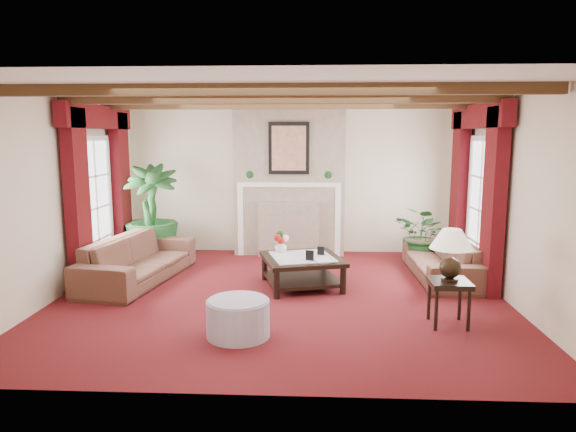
# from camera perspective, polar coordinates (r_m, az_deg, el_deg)

# --- Properties ---
(floor) EXTENTS (6.00, 6.00, 0.00)m
(floor) POSITION_cam_1_polar(r_m,az_deg,el_deg) (7.13, -0.78, -8.80)
(floor) COLOR #460C12
(floor) RESTS_ON ground
(ceiling) EXTENTS (6.00, 6.00, 0.00)m
(ceiling) POSITION_cam_1_polar(r_m,az_deg,el_deg) (6.81, -0.83, 13.38)
(ceiling) COLOR white
(ceiling) RESTS_ON floor
(back_wall) EXTENTS (6.00, 0.02, 2.70)m
(back_wall) POSITION_cam_1_polar(r_m,az_deg,el_deg) (9.57, 0.21, 4.01)
(back_wall) COLOR beige
(back_wall) RESTS_ON ground
(left_wall) EXTENTS (0.02, 5.50, 2.70)m
(left_wall) POSITION_cam_1_polar(r_m,az_deg,el_deg) (7.64, -23.90, 1.99)
(left_wall) COLOR beige
(left_wall) RESTS_ON ground
(right_wall) EXTENTS (0.02, 5.50, 2.70)m
(right_wall) POSITION_cam_1_polar(r_m,az_deg,el_deg) (7.30, 23.43, 1.73)
(right_wall) COLOR beige
(right_wall) RESTS_ON ground
(ceiling_beams) EXTENTS (6.00, 3.00, 0.12)m
(ceiling_beams) POSITION_cam_1_polar(r_m,az_deg,el_deg) (6.81, -0.83, 12.88)
(ceiling_beams) COLOR #3D2713
(ceiling_beams) RESTS_ON ceiling
(fireplace) EXTENTS (2.00, 0.52, 2.70)m
(fireplace) POSITION_cam_1_polar(r_m,az_deg,el_deg) (9.35, 0.16, 12.17)
(fireplace) COLOR tan
(fireplace) RESTS_ON ground
(french_door_left) EXTENTS (0.10, 1.10, 2.16)m
(french_door_left) POSITION_cam_1_polar(r_m,az_deg,el_deg) (8.49, -21.03, 8.07)
(french_door_left) COLOR white
(french_door_left) RESTS_ON ground
(french_door_right) EXTENTS (0.10, 1.10, 2.16)m
(french_door_right) POSITION_cam_1_polar(r_m,az_deg,el_deg) (8.19, 21.10, 8.05)
(french_door_right) COLOR white
(french_door_right) RESTS_ON ground
(curtains_left) EXTENTS (0.20, 2.40, 2.55)m
(curtains_left) POSITION_cam_1_polar(r_m,az_deg,el_deg) (8.45, -20.50, 10.95)
(curtains_left) COLOR #450A09
(curtains_left) RESTS_ON ground
(curtains_right) EXTENTS (0.20, 2.40, 2.55)m
(curtains_right) POSITION_cam_1_polar(r_m,az_deg,el_deg) (8.16, 20.53, 11.04)
(curtains_right) COLOR #450A09
(curtains_right) RESTS_ON ground
(sofa_left) EXTENTS (2.51, 1.41, 0.90)m
(sofa_left) POSITION_cam_1_polar(r_m,az_deg,el_deg) (8.03, -16.32, -3.82)
(sofa_left) COLOR #3A101C
(sofa_left) RESTS_ON ground
(sofa_right) EXTENTS (2.05, 0.64, 0.80)m
(sofa_right) POSITION_cam_1_polar(r_m,az_deg,el_deg) (8.22, 16.63, -3.89)
(sofa_right) COLOR #3A101C
(sofa_right) RESTS_ON ground
(potted_palm) EXTENTS (1.61, 2.06, 0.94)m
(potted_palm) POSITION_cam_1_polar(r_m,az_deg,el_deg) (9.25, -14.94, -1.96)
(potted_palm) COLOR black
(potted_palm) RESTS_ON ground
(small_plant) EXTENTS (1.85, 1.85, 0.77)m
(small_plant) POSITION_cam_1_polar(r_m,az_deg,el_deg) (9.07, 14.70, -2.74)
(small_plant) COLOR black
(small_plant) RESTS_ON ground
(coffee_table) EXTENTS (1.32, 1.32, 0.44)m
(coffee_table) POSITION_cam_1_polar(r_m,az_deg,el_deg) (7.47, 1.57, -6.21)
(coffee_table) COLOR black
(coffee_table) RESTS_ON ground
(side_table) EXTENTS (0.56, 0.56, 0.53)m
(side_table) POSITION_cam_1_polar(r_m,az_deg,el_deg) (6.27, 17.39, -9.19)
(side_table) COLOR black
(side_table) RESTS_ON ground
(ottoman) EXTENTS (0.69, 0.69, 0.40)m
(ottoman) POSITION_cam_1_polar(r_m,az_deg,el_deg) (5.72, -5.56, -11.26)
(ottoman) COLOR #8D8DA0
(ottoman) RESTS_ON ground
(table_lamp) EXTENTS (0.49, 0.49, 0.62)m
(table_lamp) POSITION_cam_1_polar(r_m,az_deg,el_deg) (6.12, 17.64, -4.07)
(table_lamp) COLOR black
(table_lamp) RESTS_ON side_table
(flower_vase) EXTENTS (0.25, 0.26, 0.18)m
(flower_vase) POSITION_cam_1_polar(r_m,az_deg,el_deg) (7.68, -0.79, -3.41)
(flower_vase) COLOR silver
(flower_vase) RESTS_ON coffee_table
(book) EXTENTS (0.25, 0.16, 0.32)m
(book) POSITION_cam_1_polar(r_m,az_deg,el_deg) (7.12, 3.11, -3.85)
(book) COLOR black
(book) RESTS_ON coffee_table
(photo_frame_a) EXTENTS (0.12, 0.05, 0.15)m
(photo_frame_a) POSITION_cam_1_polar(r_m,az_deg,el_deg) (7.17, 2.43, -4.43)
(photo_frame_a) COLOR black
(photo_frame_a) RESTS_ON coffee_table
(photo_frame_b) EXTENTS (0.11, 0.05, 0.14)m
(photo_frame_b) POSITION_cam_1_polar(r_m,az_deg,el_deg) (7.50, 3.66, -3.91)
(photo_frame_b) COLOR black
(photo_frame_b) RESTS_ON coffee_table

